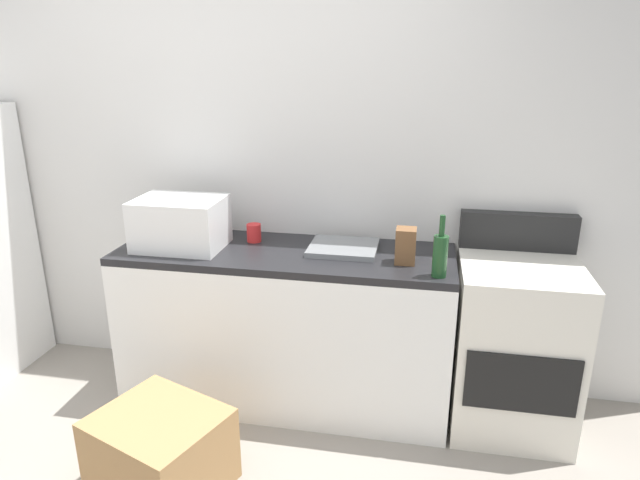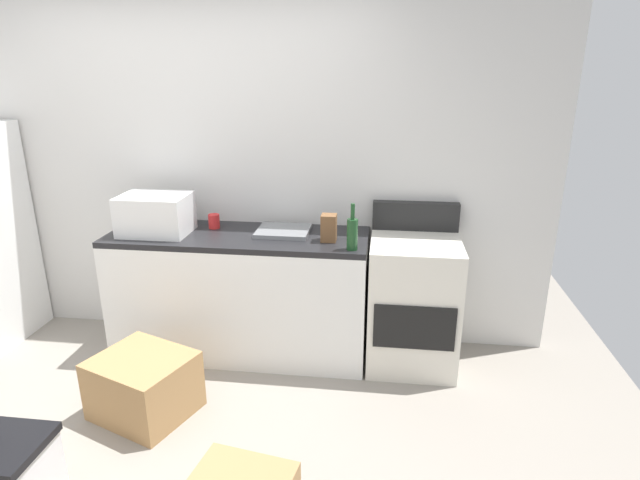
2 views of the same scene
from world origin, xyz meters
The scene contains 9 objects.
wall_back centered at (0.00, 1.55, 1.30)m, with size 5.00×0.10×2.60m, color silver.
kitchen_counter centered at (0.30, 1.20, 0.45)m, with size 1.80×0.60×0.90m.
stove_oven centered at (1.52, 1.21, 0.47)m, with size 0.60×0.61×1.10m.
microwave centered at (-0.26, 1.16, 1.04)m, with size 0.46×0.34×0.27m, color white.
sink_basin centered at (0.61, 1.26, 0.92)m, with size 0.36×0.32×0.03m, color slate.
wine_bottle centered at (1.11, 0.98, 1.01)m, with size 0.07×0.07×0.30m.
coffee_mug centered at (0.10, 1.32, 0.95)m, with size 0.08×0.08×0.10m, color red.
knife_block centered at (0.94, 1.14, 0.99)m, with size 0.10×0.10×0.18m, color brown.
cardboard_box_medium centered at (-0.09, 0.40, 0.19)m, with size 0.54×0.47×0.37m, color #A37A4C.
Camera 1 is at (1.01, -1.50, 1.89)m, focal length 31.07 mm.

